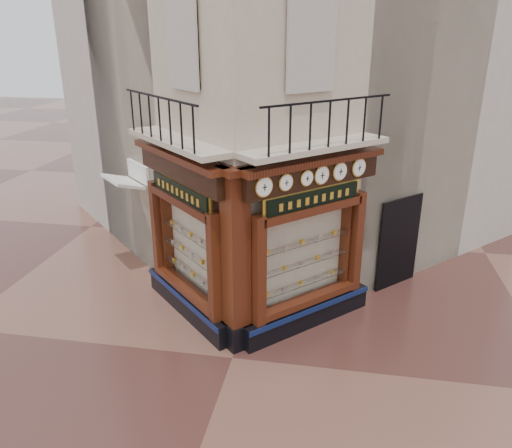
% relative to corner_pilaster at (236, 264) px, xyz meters
% --- Properties ---
extents(ground, '(80.00, 80.00, 0.00)m').
position_rel_corner_pilaster_xyz_m(ground, '(0.00, -0.50, -1.95)').
color(ground, '#482721').
rests_on(ground, ground).
extents(main_building, '(11.31, 11.31, 12.00)m').
position_rel_corner_pilaster_xyz_m(main_building, '(0.00, 5.66, 4.05)').
color(main_building, beige).
rests_on(main_building, ground).
extents(neighbour_left, '(11.31, 11.31, 11.00)m').
position_rel_corner_pilaster_xyz_m(neighbour_left, '(-2.47, 8.13, 3.55)').
color(neighbour_left, '#B1A79A').
rests_on(neighbour_left, ground).
extents(neighbour_right, '(11.31, 11.31, 11.00)m').
position_rel_corner_pilaster_xyz_m(neighbour_right, '(2.47, 8.13, 3.55)').
color(neighbour_right, '#B1A79A').
rests_on(neighbour_right, ground).
extents(shopfront_left, '(2.86, 2.86, 3.98)m').
position_rel_corner_pilaster_xyz_m(shopfront_left, '(-1.41, 1.07, 0.03)').
color(shopfront_left, black).
rests_on(shopfront_left, ground).
extents(shopfront_right, '(2.86, 2.86, 3.98)m').
position_rel_corner_pilaster_xyz_m(shopfront_right, '(1.41, 1.07, 0.03)').
color(shopfront_right, black).
rests_on(shopfront_right, ground).
extents(corner_pilaster, '(0.85, 0.85, 3.98)m').
position_rel_corner_pilaster_xyz_m(corner_pilaster, '(0.00, 0.00, 0.00)').
color(corner_pilaster, black).
rests_on(corner_pilaster, ground).
extents(balcony, '(5.94, 2.97, 1.03)m').
position_rel_corner_pilaster_xyz_m(balcony, '(0.00, 0.99, 2.27)').
color(balcony, beige).
rests_on(balcony, ground).
extents(clock_a, '(0.33, 0.33, 0.41)m').
position_rel_corner_pilaster_xyz_m(clock_a, '(0.57, -0.03, 1.67)').
color(clock_a, gold).
rests_on(clock_a, ground).
extents(clock_b, '(0.28, 0.28, 0.35)m').
position_rel_corner_pilaster_xyz_m(clock_b, '(0.94, 0.34, 1.67)').
color(clock_b, gold).
rests_on(clock_b, ground).
extents(clock_c, '(0.27, 0.27, 0.33)m').
position_rel_corner_pilaster_xyz_m(clock_c, '(1.32, 0.72, 1.67)').
color(clock_c, gold).
rests_on(clock_c, ground).
extents(clock_d, '(0.32, 0.32, 0.40)m').
position_rel_corner_pilaster_xyz_m(clock_d, '(1.60, 1.00, 1.67)').
color(clock_d, gold).
rests_on(clock_d, ground).
extents(clock_e, '(0.32, 0.32, 0.40)m').
position_rel_corner_pilaster_xyz_m(clock_e, '(1.97, 1.36, 1.67)').
color(clock_e, gold).
rests_on(clock_e, ground).
extents(clock_f, '(0.33, 0.33, 0.41)m').
position_rel_corner_pilaster_xyz_m(clock_f, '(2.37, 1.76, 1.67)').
color(clock_f, gold).
rests_on(clock_f, ground).
extents(awning, '(1.45, 1.45, 0.29)m').
position_rel_corner_pilaster_xyz_m(awning, '(-3.74, 3.03, -1.95)').
color(awning, white).
rests_on(awning, ground).
extents(signboard_left, '(1.96, 1.96, 0.52)m').
position_rel_corner_pilaster_xyz_m(signboard_left, '(-1.46, 1.01, 1.15)').
color(signboard_left, yellow).
rests_on(signboard_left, ground).
extents(signboard_right, '(1.91, 1.91, 0.51)m').
position_rel_corner_pilaster_xyz_m(signboard_right, '(1.46, 1.01, 1.15)').
color(signboard_right, yellow).
rests_on(signboard_right, ground).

